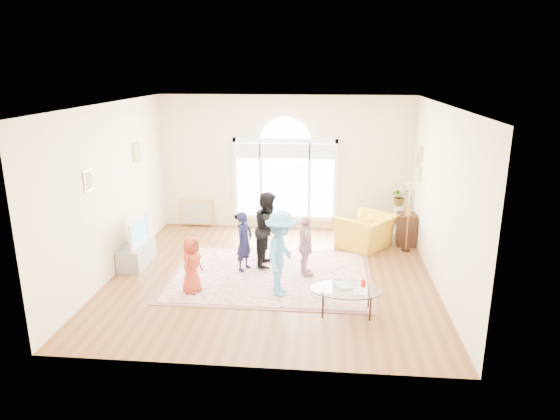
# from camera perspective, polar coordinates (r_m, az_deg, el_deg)

# --- Properties ---
(ground) EXTENTS (6.00, 6.00, 0.00)m
(ground) POSITION_cam_1_polar(r_m,az_deg,el_deg) (9.56, -0.94, -7.52)
(ground) COLOR brown
(ground) RESTS_ON ground
(room_shell) EXTENTS (6.00, 6.00, 6.00)m
(room_shell) POSITION_cam_1_polar(r_m,az_deg,el_deg) (11.79, 0.58, 5.05)
(room_shell) COLOR beige
(room_shell) RESTS_ON ground
(area_rug) EXTENTS (3.60, 2.60, 0.02)m
(area_rug) POSITION_cam_1_polar(r_m,az_deg,el_deg) (9.55, -1.08, -7.47)
(area_rug) COLOR beige
(area_rug) RESTS_ON ground
(rug_border) EXTENTS (3.80, 2.80, 0.01)m
(rug_border) POSITION_cam_1_polar(r_m,az_deg,el_deg) (9.55, -1.08, -7.50)
(rug_border) COLOR #8B5150
(rug_border) RESTS_ON ground
(tv_console) EXTENTS (0.45, 1.00, 0.42)m
(tv_console) POSITION_cam_1_polar(r_m,az_deg,el_deg) (10.39, -16.07, -4.94)
(tv_console) COLOR #92969B
(tv_console) RESTS_ON ground
(television) EXTENTS (0.16, 0.97, 0.56)m
(television) POSITION_cam_1_polar(r_m,az_deg,el_deg) (10.23, -16.23, -2.39)
(television) COLOR black
(television) RESTS_ON tv_console
(coffee_table) EXTENTS (1.17, 0.76, 0.54)m
(coffee_table) POSITION_cam_1_polar(r_m,az_deg,el_deg) (8.12, 7.63, -9.05)
(coffee_table) COLOR silver
(coffee_table) RESTS_ON ground
(armchair) EXTENTS (1.44, 1.47, 0.72)m
(armchair) POSITION_cam_1_polar(r_m,az_deg,el_deg) (11.04, 9.83, -2.45)
(armchair) COLOR gold
(armchair) RESTS_ON ground
(side_cabinet) EXTENTS (0.40, 0.50, 0.70)m
(side_cabinet) POSITION_cam_1_polar(r_m,az_deg,el_deg) (11.41, 14.22, -2.15)
(side_cabinet) COLOR black
(side_cabinet) RESTS_ON ground
(floor_lamp) EXTENTS (0.30, 0.30, 1.51)m
(floor_lamp) POSITION_cam_1_polar(r_m,az_deg,el_deg) (10.76, 14.62, 1.89)
(floor_lamp) COLOR black
(floor_lamp) RESTS_ON ground
(plant_pedestal) EXTENTS (0.20, 0.20, 0.70)m
(plant_pedestal) POSITION_cam_1_polar(r_m,az_deg,el_deg) (12.07, 13.36, -1.09)
(plant_pedestal) COLOR white
(plant_pedestal) RESTS_ON ground
(potted_plant) EXTENTS (0.50, 0.47, 0.45)m
(potted_plant) POSITION_cam_1_polar(r_m,az_deg,el_deg) (11.92, 13.53, 1.54)
(potted_plant) COLOR #33722D
(potted_plant) RESTS_ON plant_pedestal
(leaning_picture) EXTENTS (0.80, 0.14, 0.62)m
(leaning_picture) POSITION_cam_1_polar(r_m,az_deg,el_deg) (12.62, -9.43, -1.78)
(leaning_picture) COLOR tan
(leaning_picture) RESTS_ON ground
(child_red) EXTENTS (0.46, 0.57, 1.01)m
(child_red) POSITION_cam_1_polar(r_m,az_deg,el_deg) (8.82, -10.07, -6.15)
(child_red) COLOR #B43D26
(child_red) RESTS_ON area_rug
(child_navy) EXTENTS (0.43, 0.50, 1.16)m
(child_navy) POSITION_cam_1_polar(r_m,az_deg,el_deg) (9.61, -4.11, -3.59)
(child_navy) COLOR #151635
(child_navy) RESTS_ON area_rug
(child_black) EXTENTS (0.61, 0.76, 1.48)m
(child_black) POSITION_cam_1_polar(r_m,az_deg,el_deg) (9.79, -1.31, -2.18)
(child_black) COLOR black
(child_black) RESTS_ON area_rug
(child_pink) EXTENTS (0.48, 0.73, 1.16)m
(child_pink) POSITION_cam_1_polar(r_m,az_deg,el_deg) (9.34, 2.96, -4.16)
(child_pink) COLOR #C892A6
(child_pink) RESTS_ON area_rug
(child_blue) EXTENTS (0.70, 1.04, 1.49)m
(child_blue) POSITION_cam_1_polar(r_m,az_deg,el_deg) (8.51, 0.13, -5.01)
(child_blue) COLOR #57AAED
(child_blue) RESTS_ON area_rug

